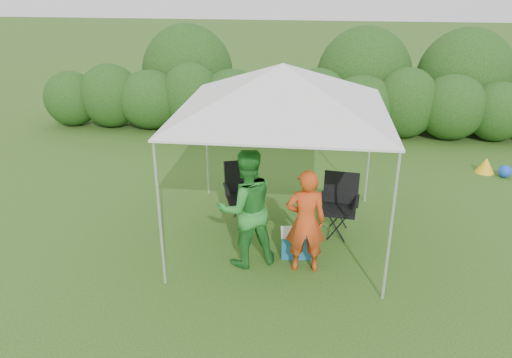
# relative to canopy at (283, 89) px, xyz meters

# --- Properties ---
(ground) EXTENTS (70.00, 70.00, 0.00)m
(ground) POSITION_rel_canopy_xyz_m (0.00, -0.50, -2.46)
(ground) COLOR #375E1D
(hedge) EXTENTS (13.84, 1.53, 1.80)m
(hedge) POSITION_rel_canopy_xyz_m (0.03, 5.50, -1.64)
(hedge) COLOR #244D18
(hedge) RESTS_ON ground
(canopy) EXTENTS (3.10, 3.10, 2.83)m
(canopy) POSITION_rel_canopy_xyz_m (0.00, 0.00, 0.00)
(canopy) COLOR silver
(canopy) RESTS_ON ground
(chair_right) EXTENTS (0.68, 0.62, 1.00)m
(chair_right) POSITION_rel_canopy_xyz_m (0.96, 0.29, -1.89)
(chair_right) COLOR black
(chair_right) RESTS_ON ground
(chair_left) EXTENTS (0.77, 0.73, 1.05)m
(chair_left) POSITION_rel_canopy_xyz_m (-0.67, 0.50, -1.87)
(chair_left) COLOR black
(chair_left) RESTS_ON ground
(man) EXTENTS (0.61, 0.44, 1.57)m
(man) POSITION_rel_canopy_xyz_m (0.42, -0.92, -1.68)
(man) COLOR #D64418
(man) RESTS_ON ground
(woman) EXTENTS (1.08, 0.98, 1.80)m
(woman) POSITION_rel_canopy_xyz_m (-0.44, -0.82, -1.56)
(woman) COLOR #2C8730
(woman) RESTS_ON ground
(cooler) EXTENTS (0.51, 0.39, 0.40)m
(cooler) POSITION_rel_canopy_xyz_m (0.30, -0.54, -2.26)
(cooler) COLOR #206692
(cooler) RESTS_ON ground
(bottle) EXTENTS (0.06, 0.06, 0.22)m
(bottle) POSITION_rel_canopy_xyz_m (0.36, -0.58, -1.95)
(bottle) COLOR #592D0C
(bottle) RESTS_ON cooler
(lawn_toy) EXTENTS (0.66, 0.55, 0.33)m
(lawn_toy) POSITION_rel_canopy_xyz_m (4.27, 3.20, -2.31)
(lawn_toy) COLOR yellow
(lawn_toy) RESTS_ON ground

